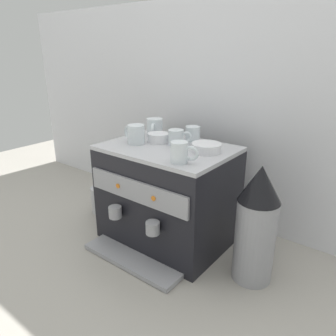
{
  "coord_description": "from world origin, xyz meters",
  "views": [
    {
      "loc": [
        0.82,
        -1.05,
        0.84
      ],
      "look_at": [
        0.0,
        0.0,
        0.35
      ],
      "focal_mm": 34.36,
      "sensor_mm": 36.0,
      "label": 1
    }
  ],
  "objects_px": {
    "ceramic_cup_3": "(177,138)",
    "coffee_grinder": "(256,224)",
    "ceramic_cup_2": "(180,152)",
    "milk_pitcher": "(101,199)",
    "ceramic_cup_1": "(155,127)",
    "ceramic_bowl_1": "(158,138)",
    "ceramic_cup_4": "(135,134)",
    "ceramic_bowl_0": "(206,148)",
    "ceramic_cup_0": "(193,134)",
    "espresso_machine": "(167,195)"
  },
  "relations": [
    {
      "from": "ceramic_cup_3",
      "to": "ceramic_cup_1",
      "type": "bearing_deg",
      "value": 159.23
    },
    {
      "from": "espresso_machine",
      "to": "ceramic_cup_2",
      "type": "distance_m",
      "value": 0.34
    },
    {
      "from": "milk_pitcher",
      "to": "ceramic_cup_2",
      "type": "bearing_deg",
      "value": -10.86
    },
    {
      "from": "ceramic_cup_1",
      "to": "ceramic_cup_3",
      "type": "height_order",
      "value": "ceramic_cup_1"
    },
    {
      "from": "ceramic_cup_3",
      "to": "milk_pitcher",
      "type": "bearing_deg",
      "value": -172.54
    },
    {
      "from": "ceramic_cup_0",
      "to": "ceramic_cup_3",
      "type": "bearing_deg",
      "value": -98.55
    },
    {
      "from": "ceramic_bowl_1",
      "to": "ceramic_cup_1",
      "type": "bearing_deg",
      "value": 138.24
    },
    {
      "from": "ceramic_bowl_0",
      "to": "ceramic_cup_3",
      "type": "bearing_deg",
      "value": 178.68
    },
    {
      "from": "ceramic_cup_1",
      "to": "milk_pitcher",
      "type": "relative_size",
      "value": 0.78
    },
    {
      "from": "ceramic_cup_1",
      "to": "ceramic_bowl_1",
      "type": "xyz_separation_m",
      "value": [
        0.09,
        -0.08,
        -0.02
      ]
    },
    {
      "from": "ceramic_cup_0",
      "to": "ceramic_cup_4",
      "type": "xyz_separation_m",
      "value": [
        -0.18,
        -0.19,
        0.01
      ]
    },
    {
      "from": "espresso_machine",
      "to": "coffee_grinder",
      "type": "xyz_separation_m",
      "value": [
        0.44,
        -0.02,
        0.01
      ]
    },
    {
      "from": "ceramic_bowl_1",
      "to": "ceramic_cup_4",
      "type": "bearing_deg",
      "value": -130.18
    },
    {
      "from": "ceramic_cup_3",
      "to": "ceramic_bowl_1",
      "type": "relative_size",
      "value": 0.93
    },
    {
      "from": "ceramic_cup_3",
      "to": "coffee_grinder",
      "type": "xyz_separation_m",
      "value": [
        0.42,
        -0.07,
        -0.25
      ]
    },
    {
      "from": "espresso_machine",
      "to": "ceramic_cup_4",
      "type": "xyz_separation_m",
      "value": [
        -0.15,
        -0.04,
        0.27
      ]
    },
    {
      "from": "ceramic_bowl_1",
      "to": "ceramic_bowl_0",
      "type": "bearing_deg",
      "value": 1.48
    },
    {
      "from": "ceramic_cup_0",
      "to": "ceramic_bowl_1",
      "type": "relative_size",
      "value": 0.94
    },
    {
      "from": "ceramic_cup_2",
      "to": "milk_pitcher",
      "type": "height_order",
      "value": "ceramic_cup_2"
    },
    {
      "from": "ceramic_cup_1",
      "to": "ceramic_bowl_1",
      "type": "relative_size",
      "value": 1.16
    },
    {
      "from": "ceramic_cup_3",
      "to": "coffee_grinder",
      "type": "height_order",
      "value": "ceramic_cup_3"
    },
    {
      "from": "ceramic_cup_4",
      "to": "ceramic_bowl_1",
      "type": "distance_m",
      "value": 0.11
    },
    {
      "from": "espresso_machine",
      "to": "ceramic_cup_3",
      "type": "bearing_deg",
      "value": 68.61
    },
    {
      "from": "espresso_machine",
      "to": "milk_pitcher",
      "type": "distance_m",
      "value": 0.48
    },
    {
      "from": "ceramic_cup_0",
      "to": "ceramic_cup_2",
      "type": "height_order",
      "value": "ceramic_cup_2"
    },
    {
      "from": "ceramic_cup_3",
      "to": "ceramic_bowl_0",
      "type": "xyz_separation_m",
      "value": [
        0.15,
        -0.0,
        -0.02
      ]
    },
    {
      "from": "ceramic_cup_1",
      "to": "ceramic_bowl_1",
      "type": "height_order",
      "value": "ceramic_cup_1"
    },
    {
      "from": "ceramic_cup_2",
      "to": "milk_pitcher",
      "type": "distance_m",
      "value": 0.76
    },
    {
      "from": "espresso_machine",
      "to": "ceramic_cup_2",
      "type": "relative_size",
      "value": 5.37
    },
    {
      "from": "ceramic_cup_1",
      "to": "ceramic_cup_4",
      "type": "relative_size",
      "value": 0.93
    },
    {
      "from": "ceramic_cup_0",
      "to": "ceramic_cup_3",
      "type": "distance_m",
      "value": 0.1
    },
    {
      "from": "ceramic_cup_1",
      "to": "ceramic_cup_0",
      "type": "bearing_deg",
      "value": 8.38
    },
    {
      "from": "ceramic_cup_2",
      "to": "coffee_grinder",
      "type": "bearing_deg",
      "value": 22.3
    },
    {
      "from": "ceramic_bowl_0",
      "to": "milk_pitcher",
      "type": "height_order",
      "value": "ceramic_bowl_0"
    },
    {
      "from": "coffee_grinder",
      "to": "ceramic_cup_4",
      "type": "bearing_deg",
      "value": -177.99
    },
    {
      "from": "ceramic_cup_1",
      "to": "coffee_grinder",
      "type": "height_order",
      "value": "ceramic_cup_1"
    },
    {
      "from": "espresso_machine",
      "to": "ceramic_cup_2",
      "type": "xyz_separation_m",
      "value": [
        0.17,
        -0.13,
        0.27
      ]
    },
    {
      "from": "espresso_machine",
      "to": "milk_pitcher",
      "type": "height_order",
      "value": "espresso_machine"
    },
    {
      "from": "coffee_grinder",
      "to": "milk_pitcher",
      "type": "height_order",
      "value": "coffee_grinder"
    },
    {
      "from": "espresso_machine",
      "to": "ceramic_bowl_1",
      "type": "height_order",
      "value": "ceramic_bowl_1"
    },
    {
      "from": "espresso_machine",
      "to": "ceramic_cup_0",
      "type": "bearing_deg",
      "value": 77.32
    },
    {
      "from": "ceramic_bowl_0",
      "to": "milk_pitcher",
      "type": "relative_size",
      "value": 0.85
    },
    {
      "from": "milk_pitcher",
      "to": "ceramic_cup_4",
      "type": "bearing_deg",
      "value": -5.14
    },
    {
      "from": "espresso_machine",
      "to": "milk_pitcher",
      "type": "bearing_deg",
      "value": -177.91
    },
    {
      "from": "espresso_machine",
      "to": "coffee_grinder",
      "type": "height_order",
      "value": "coffee_grinder"
    },
    {
      "from": "ceramic_cup_1",
      "to": "milk_pitcher",
      "type": "bearing_deg",
      "value": -154.9
    },
    {
      "from": "ceramic_cup_0",
      "to": "ceramic_cup_1",
      "type": "distance_m",
      "value": 0.2
    },
    {
      "from": "coffee_grinder",
      "to": "milk_pitcher",
      "type": "distance_m",
      "value": 0.9
    },
    {
      "from": "espresso_machine",
      "to": "ceramic_bowl_0",
      "type": "xyz_separation_m",
      "value": [
        0.17,
        0.04,
        0.24
      ]
    },
    {
      "from": "ceramic_cup_3",
      "to": "ceramic_bowl_1",
      "type": "xyz_separation_m",
      "value": [
        -0.1,
        -0.01,
        -0.02
      ]
    }
  ]
}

